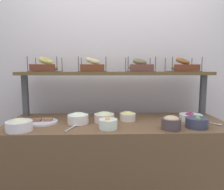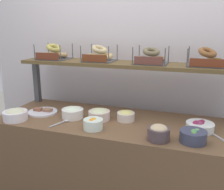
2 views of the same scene
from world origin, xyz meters
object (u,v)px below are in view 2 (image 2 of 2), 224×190
object	(u,v)px
bowl_beet_salad	(200,126)
bowl_cream_cheese	(73,112)
serving_plate_white	(43,112)
bagel_basket_sesame	(54,54)
bowl_scallion_spread	(15,114)
bowl_fruit_salad	(93,124)
bowl_hummus	(159,132)
bagel_basket_plain	(99,56)
serving_spoon_near_plate	(223,140)
bowl_egg_salad	(126,115)
bagel_basket_poppy	(151,58)
bowl_potato_salad	(99,114)
bowl_veggie_mix	(193,136)
bagel_basket_cinnamon_raisin	(207,60)
serving_spoon_by_edge	(62,122)

from	to	relation	value
bowl_beet_salad	bowl_cream_cheese	bearing A→B (deg)	-176.53
serving_plate_white	bagel_basket_sesame	bearing A→B (deg)	97.37
bowl_scallion_spread	bowl_fruit_salad	size ratio (longest dim) A/B	1.34
bowl_hummus	bagel_basket_plain	xyz separation A→B (m)	(-0.62, 0.52, 0.43)
bowl_scallion_spread	serving_spoon_near_plate	xyz separation A→B (m)	(1.55, 0.12, -0.04)
bowl_egg_salad	serving_spoon_near_plate	xyz separation A→B (m)	(0.71, -0.16, -0.03)
bagel_basket_poppy	bowl_fruit_salad	bearing A→B (deg)	-123.29
bowl_potato_salad	bowl_scallion_spread	bearing A→B (deg)	-160.44
bowl_veggie_mix	serving_spoon_near_plate	size ratio (longest dim) A/B	1.15
bowl_egg_salad	bagel_basket_plain	xyz separation A→B (m)	(-0.32, 0.24, 0.44)
bowl_egg_salad	serving_spoon_near_plate	size ratio (longest dim) A/B	0.94
bowl_veggie_mix	bowl_beet_salad	world-z (taller)	bowl_veggie_mix
bagel_basket_sesame	bagel_basket_poppy	bearing A→B (deg)	-0.33
bagel_basket_poppy	bowl_veggie_mix	bearing A→B (deg)	-51.09
bowl_fruit_salad	bagel_basket_cinnamon_raisin	xyz separation A→B (m)	(0.75, 0.50, 0.44)
serving_spoon_near_plate	bagel_basket_sesame	distance (m)	1.61
bowl_beet_salad	bagel_basket_cinnamon_raisin	distance (m)	0.52
bowl_hummus	serving_spoon_by_edge	world-z (taller)	bowl_hummus
serving_plate_white	bagel_basket_cinnamon_raisin	distance (m)	1.42
bowl_fruit_salad	bowl_beet_salad	bearing A→B (deg)	16.95
bowl_beet_salad	serving_spoon_near_plate	bearing A→B (deg)	-42.14
bowl_scallion_spread	bowl_cream_cheese	distance (m)	0.46
serving_spoon_near_plate	bagel_basket_sesame	size ratio (longest dim) A/B	0.53
bowl_egg_salad	bagel_basket_poppy	world-z (taller)	bagel_basket_poppy
serving_plate_white	bowl_hummus	bearing A→B (deg)	-11.97
bowl_scallion_spread	bowl_egg_salad	world-z (taller)	bowl_scallion_spread
serving_plate_white	bowl_cream_cheese	bearing A→B (deg)	-4.73
bowl_scallion_spread	bagel_basket_sesame	size ratio (longest dim) A/B	0.67
bowl_egg_salad	serving_spoon_by_edge	bearing A→B (deg)	-154.26
bowl_egg_salad	bagel_basket_sesame	bearing A→B (deg)	162.76
serving_spoon_by_edge	bagel_basket_sesame	world-z (taller)	bagel_basket_sesame
bowl_fruit_salad	bagel_basket_plain	size ratio (longest dim) A/B	0.51
bowl_scallion_spread	bowl_potato_salad	xyz separation A→B (m)	(0.63, 0.23, -0.00)
bagel_basket_plain	bagel_basket_cinnamon_raisin	bearing A→B (deg)	0.45
serving_plate_white	bowl_beet_salad	bearing A→B (deg)	1.54
bowl_cream_cheese	bagel_basket_sesame	bearing A→B (deg)	136.84
serving_spoon_near_plate	bowl_hummus	bearing A→B (deg)	-163.70
bowl_beet_salad	bagel_basket_poppy	world-z (taller)	bagel_basket_poppy
bowl_egg_salad	bagel_basket_poppy	size ratio (longest dim) A/B	0.53
bowl_beet_salad	serving_spoon_by_edge	distance (m)	1.03
bowl_fruit_salad	serving_spoon_by_edge	xyz separation A→B (m)	(-0.28, 0.03, -0.03)
bowl_fruit_salad	bowl_egg_salad	bearing A→B (deg)	54.28
bowl_cream_cheese	bagel_basket_plain	world-z (taller)	bagel_basket_plain
bagel_basket_poppy	bagel_basket_cinnamon_raisin	size ratio (longest dim) A/B	0.90
bowl_beet_salad	bowl_fruit_salad	bearing A→B (deg)	-163.05
bowl_scallion_spread	bowl_potato_salad	distance (m)	0.67
serving_plate_white	bagel_basket_plain	size ratio (longest dim) A/B	0.91
bowl_cream_cheese	bowl_scallion_spread	bearing A→B (deg)	-154.86
bowl_fruit_salad	bowl_hummus	bearing A→B (deg)	-3.59
bowl_cream_cheese	serving_plate_white	xyz separation A→B (m)	(-0.31, 0.03, -0.04)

